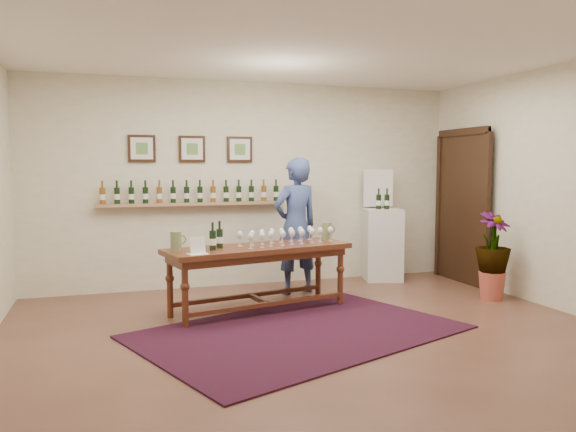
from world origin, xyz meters
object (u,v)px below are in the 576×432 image
object	(u,v)px
tasting_table	(259,256)
display_pedestal	(382,244)
potted_plant	(493,256)
person	(296,226)

from	to	relation	value
tasting_table	display_pedestal	world-z (taller)	display_pedestal
potted_plant	person	size ratio (longest dim) A/B	0.54
potted_plant	tasting_table	bearing A→B (deg)	173.15
display_pedestal	potted_plant	distance (m)	1.70
potted_plant	person	xyz separation A→B (m)	(-2.19, 1.11, 0.33)
potted_plant	display_pedestal	bearing A→B (deg)	114.96
person	potted_plant	bearing A→B (deg)	139.13
tasting_table	display_pedestal	distance (m)	2.49
tasting_table	person	size ratio (longest dim) A/B	1.26
display_pedestal	person	bearing A→B (deg)	-164.05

